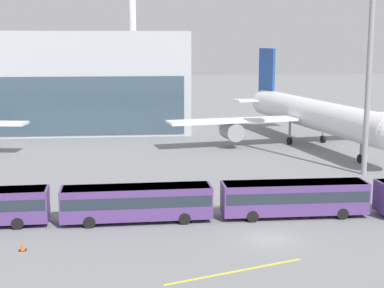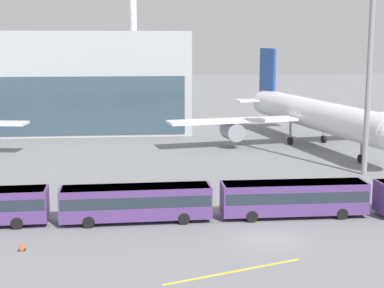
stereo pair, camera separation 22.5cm
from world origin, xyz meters
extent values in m
plane|color=slate|center=(0.00, 0.00, 0.00)|extent=(440.00, 440.00, 0.00)
torus|color=white|center=(-10.43, 61.68, 19.89)|extent=(1.10, 15.38, 15.38)
cylinder|color=white|center=(15.60, 39.39, 4.66)|extent=(11.07, 37.37, 4.27)
cone|color=white|center=(12.17, 57.68, 4.66)|extent=(5.50, 8.78, 4.06)
cube|color=white|center=(15.18, 41.62, 3.91)|extent=(42.47, 11.68, 0.35)
cylinder|color=gray|center=(26.87, 43.82, 2.37)|extent=(3.24, 4.23, 2.58)
cylinder|color=gray|center=(3.49, 39.43, 2.37)|extent=(3.24, 4.23, 2.58)
cube|color=#1E4799|center=(12.34, 56.79, 9.60)|extent=(1.51, 6.00, 8.61)
cube|color=white|center=(12.34, 56.79, 5.09)|extent=(11.51, 5.20, 0.28)
cylinder|color=gray|center=(17.91, 27.13, 2.39)|extent=(0.36, 0.36, 3.68)
cylinder|color=black|center=(17.91, 27.13, 0.55)|extent=(0.65, 1.16, 1.10)
cylinder|color=gray|center=(17.91, 42.14, 2.39)|extent=(0.36, 0.36, 3.68)
cylinder|color=black|center=(17.91, 42.14, 0.55)|extent=(0.65, 1.16, 1.10)
cylinder|color=gray|center=(12.46, 41.11, 2.39)|extent=(0.36, 0.36, 3.68)
cylinder|color=black|center=(12.46, 41.11, 0.55)|extent=(0.65, 1.16, 1.10)
cylinder|color=black|center=(-20.09, 6.75, 0.50)|extent=(1.01, 0.35, 1.00)
cylinder|color=black|center=(-19.97, 4.26, 0.50)|extent=(1.01, 0.35, 1.00)
cube|color=#56387A|center=(-10.26, 5.38, 1.73)|extent=(12.77, 3.04, 2.71)
cube|color=#232D38|center=(-10.26, 5.38, 2.00)|extent=(12.52, 3.07, 0.95)
cube|color=silver|center=(-10.26, 5.38, 3.02)|extent=(12.39, 2.95, 0.12)
cylinder|color=black|center=(-6.36, 6.74, 0.50)|extent=(1.01, 0.33, 1.00)
cylinder|color=black|center=(-6.29, 4.25, 0.50)|extent=(1.01, 0.33, 1.00)
cylinder|color=black|center=(-14.23, 6.52, 0.50)|extent=(1.01, 0.33, 1.00)
cylinder|color=black|center=(-14.16, 4.03, 0.50)|extent=(1.01, 0.33, 1.00)
cube|color=#56387A|center=(3.44, 5.58, 1.73)|extent=(12.71, 2.74, 2.71)
cube|color=#232D38|center=(3.44, 5.58, 2.00)|extent=(12.46, 2.77, 0.95)
cube|color=silver|center=(3.44, 5.58, 3.02)|extent=(12.33, 2.66, 0.12)
cylinder|color=black|center=(7.37, 6.84, 0.50)|extent=(1.00, 0.30, 1.00)
cylinder|color=black|center=(7.38, 4.35, 0.50)|extent=(1.00, 0.30, 1.00)
cylinder|color=black|center=(-0.50, 6.81, 0.50)|extent=(1.00, 0.30, 1.00)
cylinder|color=black|center=(-0.49, 4.32, 0.50)|extent=(1.00, 0.30, 1.00)
cylinder|color=gray|center=(15.86, 20.94, 13.12)|extent=(0.62, 0.62, 26.24)
cube|color=yellow|center=(-3.75, -6.23, 0.00)|extent=(9.89, 3.79, 0.01)
cube|color=yellow|center=(-5.23, 9.05, 0.00)|extent=(11.30, 0.27, 0.01)
cube|color=black|center=(-18.67, -0.76, 0.01)|extent=(0.54, 0.54, 0.02)
cone|color=#EA5914|center=(-18.67, -0.76, 0.32)|extent=(0.40, 0.40, 0.59)
camera|label=1|loc=(-10.26, -42.92, 15.21)|focal=55.00mm
camera|label=2|loc=(-10.03, -42.95, 15.21)|focal=55.00mm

